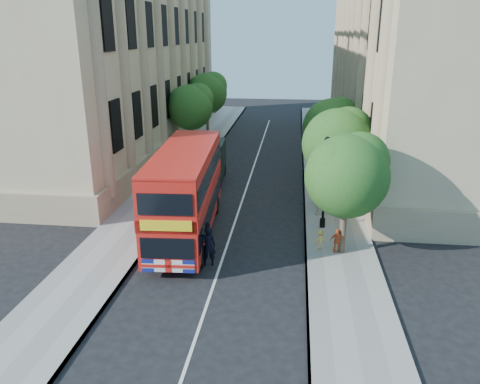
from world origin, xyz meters
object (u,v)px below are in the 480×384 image
(lamp_post, at_px, (325,186))
(double_decker_bus, at_px, (186,190))
(woman_pedestrian, at_px, (319,202))
(police_constable, at_px, (208,246))
(box_van, at_px, (209,163))

(lamp_post, height_order, double_decker_bus, lamp_post)
(double_decker_bus, distance_m, woman_pedestrian, 8.25)
(lamp_post, distance_m, woman_pedestrian, 2.56)
(police_constable, bearing_deg, lamp_post, -149.84)
(box_van, bearing_deg, double_decker_bus, -89.52)
(double_decker_bus, relative_size, woman_pedestrian, 6.85)
(double_decker_bus, bearing_deg, police_constable, -65.02)
(box_van, xyz_separation_m, woman_pedestrian, (7.74, -6.08, -0.51))
(lamp_post, relative_size, police_constable, 2.63)
(lamp_post, height_order, woman_pedestrian, lamp_post)
(double_decker_bus, relative_size, box_van, 2.05)
(lamp_post, height_order, box_van, lamp_post)
(lamp_post, distance_m, double_decker_bus, 7.53)
(lamp_post, xyz_separation_m, police_constable, (-5.56, -5.00, -1.53))
(woman_pedestrian, bearing_deg, box_van, -54.44)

